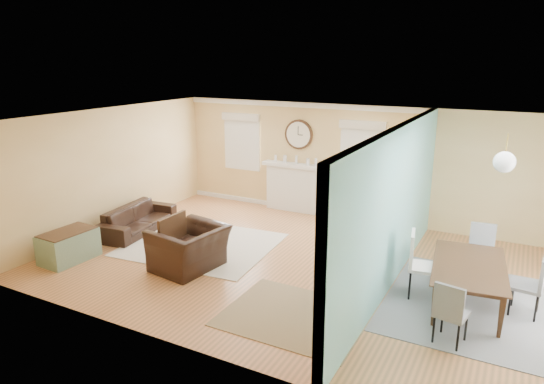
% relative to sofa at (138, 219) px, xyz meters
% --- Properties ---
extents(floor, '(9.00, 9.00, 0.00)m').
position_rel_sofa_xyz_m(floor, '(3.87, 0.00, -0.28)').
color(floor, '#9B653E').
rests_on(floor, ground).
extents(wall_back, '(9.00, 0.02, 2.60)m').
position_rel_sofa_xyz_m(wall_back, '(3.87, 3.00, 1.02)').
color(wall_back, tan).
rests_on(wall_back, ground).
extents(wall_front, '(9.00, 0.02, 2.60)m').
position_rel_sofa_xyz_m(wall_front, '(3.87, -3.00, 1.02)').
color(wall_front, tan).
rests_on(wall_front, ground).
extents(wall_left, '(0.02, 6.00, 2.60)m').
position_rel_sofa_xyz_m(wall_left, '(-0.63, 0.00, 1.02)').
color(wall_left, tan).
rests_on(wall_left, ground).
extents(ceiling, '(9.00, 6.00, 0.02)m').
position_rel_sofa_xyz_m(ceiling, '(3.87, 0.00, 2.32)').
color(ceiling, white).
rests_on(ceiling, wall_back).
extents(partition, '(0.17, 6.00, 2.60)m').
position_rel_sofa_xyz_m(partition, '(5.38, 0.28, 1.08)').
color(partition, tan).
rests_on(partition, ground).
extents(fireplace, '(1.70, 0.30, 1.17)m').
position_rel_sofa_xyz_m(fireplace, '(2.37, 2.88, 0.32)').
color(fireplace, white).
rests_on(fireplace, ground).
extents(wall_clock, '(0.70, 0.07, 0.70)m').
position_rel_sofa_xyz_m(wall_clock, '(2.37, 2.97, 1.57)').
color(wall_clock, '#412A18').
rests_on(wall_clock, wall_back).
extents(window_left, '(1.05, 0.13, 1.42)m').
position_rel_sofa_xyz_m(window_left, '(0.82, 2.95, 1.38)').
color(window_left, white).
rests_on(window_left, wall_back).
extents(window_right, '(1.05, 0.13, 1.42)m').
position_rel_sofa_xyz_m(window_right, '(3.92, 2.95, 1.38)').
color(window_right, white).
rests_on(window_right, wall_back).
extents(pendant, '(0.30, 0.30, 0.55)m').
position_rel_sofa_xyz_m(pendant, '(6.87, 0.00, 1.92)').
color(pendant, gold).
rests_on(pendant, ceiling).
extents(rug_cream, '(2.98, 2.64, 0.01)m').
position_rel_sofa_xyz_m(rug_cream, '(1.66, -0.01, -0.27)').
color(rug_cream, beige).
rests_on(rug_cream, floor).
extents(rug_jute, '(2.01, 1.65, 0.01)m').
position_rel_sofa_xyz_m(rug_jute, '(4.47, -1.63, -0.27)').
color(rug_jute, '#94815C').
rests_on(rug_jute, floor).
extents(rug_grey, '(2.31, 2.89, 0.01)m').
position_rel_sofa_xyz_m(rug_grey, '(6.63, -0.10, -0.27)').
color(rug_grey, gray).
rests_on(rug_grey, floor).
extents(sofa, '(0.96, 1.97, 0.55)m').
position_rel_sofa_xyz_m(sofa, '(0.00, 0.00, 0.00)').
color(sofa, black).
rests_on(sofa, floor).
extents(eames_chair, '(1.18, 1.31, 0.77)m').
position_rel_sofa_xyz_m(eames_chair, '(2.14, -1.02, 0.11)').
color(eames_chair, black).
rests_on(eames_chair, floor).
extents(green_chair, '(0.99, 1.00, 0.68)m').
position_rel_sofa_xyz_m(green_chair, '(4.22, 2.29, 0.06)').
color(green_chair, '#078243').
rests_on(green_chair, floor).
extents(trunk, '(0.63, 1.00, 0.56)m').
position_rel_sofa_xyz_m(trunk, '(-0.05, -1.75, 0.00)').
color(trunk, gray).
rests_on(trunk, floor).
extents(credenza, '(0.55, 1.62, 0.80)m').
position_rel_sofa_xyz_m(credenza, '(5.04, 1.74, 0.12)').
color(credenza, '#936D46').
rests_on(credenza, floor).
extents(tv, '(0.22, 1.13, 0.65)m').
position_rel_sofa_xyz_m(tv, '(5.02, 1.74, 0.85)').
color(tv, black).
rests_on(tv, credenza).
extents(garden_stool, '(0.34, 0.34, 0.50)m').
position_rel_sofa_xyz_m(garden_stool, '(5.10, 0.81, -0.03)').
color(garden_stool, white).
rests_on(garden_stool, floor).
extents(potted_plant, '(0.49, 0.48, 0.41)m').
position_rel_sofa_xyz_m(potted_plant, '(5.10, 0.81, 0.43)').
color(potted_plant, '#337F33').
rests_on(potted_plant, garden_stool).
extents(dining_table, '(1.22, 1.93, 0.64)m').
position_rel_sofa_xyz_m(dining_table, '(6.63, -0.10, 0.04)').
color(dining_table, '#412A18').
rests_on(dining_table, floor).
extents(dining_chair_n, '(0.45, 0.45, 0.92)m').
position_rel_sofa_xyz_m(dining_chair_n, '(6.67, 0.97, 0.26)').
color(dining_chair_n, gray).
rests_on(dining_chair_n, floor).
extents(dining_chair_s, '(0.45, 0.45, 0.87)m').
position_rel_sofa_xyz_m(dining_chair_s, '(6.53, -1.28, 0.23)').
color(dining_chair_s, gray).
rests_on(dining_chair_s, floor).
extents(dining_chair_w, '(0.53, 0.53, 1.04)m').
position_rel_sofa_xyz_m(dining_chair_w, '(5.96, -0.16, 0.33)').
color(dining_chair_w, white).
rests_on(dining_chair_w, floor).
extents(dining_chair_e, '(0.45, 0.45, 0.93)m').
position_rel_sofa_xyz_m(dining_chair_e, '(7.36, -0.03, 0.27)').
color(dining_chair_e, gray).
rests_on(dining_chair_e, floor).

